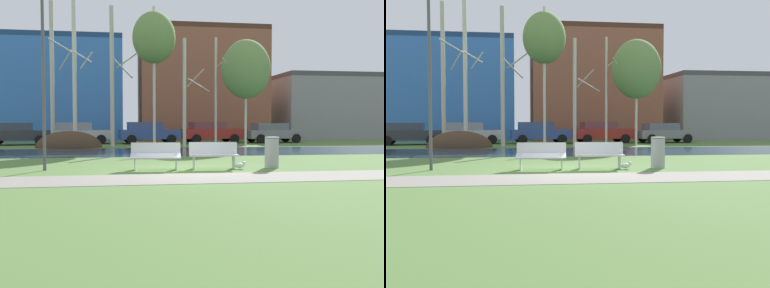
% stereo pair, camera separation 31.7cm
% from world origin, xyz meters
% --- Properties ---
extents(ground_plane, '(120.00, 120.00, 0.00)m').
position_xyz_m(ground_plane, '(0.00, 10.00, 0.00)').
color(ground_plane, '#517538').
extents(paved_path_strip, '(60.00, 2.25, 0.01)m').
position_xyz_m(paved_path_strip, '(0.00, -1.87, 0.01)').
color(paved_path_strip, gray).
rests_on(paved_path_strip, ground).
extents(river_band, '(80.00, 6.51, 0.01)m').
position_xyz_m(river_band, '(0.00, 9.18, 0.00)').
color(river_band, '#284256').
rests_on(river_band, ground).
extents(soil_mound, '(3.83, 2.41, 1.97)m').
position_xyz_m(soil_mound, '(-4.97, 13.55, 0.00)').
color(soil_mound, '#423021').
rests_on(soil_mound, ground).
extents(bench_left, '(1.65, 0.71, 0.87)m').
position_xyz_m(bench_left, '(-0.94, 0.54, 0.47)').
color(bench_left, silver).
rests_on(bench_left, ground).
extents(bench_right, '(1.65, 0.71, 0.87)m').
position_xyz_m(bench_right, '(0.96, 0.54, 0.47)').
color(bench_right, silver).
rests_on(bench_right, ground).
extents(trash_bin, '(0.49, 0.49, 1.04)m').
position_xyz_m(trash_bin, '(2.95, 0.55, 0.54)').
color(trash_bin, '#999B9E').
rests_on(trash_bin, ground).
extents(seagull, '(0.43, 0.16, 0.26)m').
position_xyz_m(seagull, '(1.80, 0.31, 0.13)').
color(seagull, white).
rests_on(seagull, ground).
extents(streetlamp, '(0.32, 0.32, 5.87)m').
position_xyz_m(streetlamp, '(-4.43, 0.88, 3.86)').
color(streetlamp, '#4C4C51').
rests_on(streetlamp, ground).
extents(birch_far_left, '(1.61, 2.64, 8.82)m').
position_xyz_m(birch_far_left, '(-6.03, 14.97, 4.48)').
color(birch_far_left, '#BCB7A8').
rests_on(birch_far_left, ground).
extents(birch_left, '(1.24, 2.13, 9.18)m').
position_xyz_m(birch_left, '(-4.66, 14.28, 4.62)').
color(birch_left, beige).
rests_on(birch_left, ground).
extents(birch_center_left, '(1.62, 2.73, 8.47)m').
position_xyz_m(birch_center_left, '(-2.43, 14.20, 4.28)').
color(birch_center_left, '#BCB7A8').
rests_on(birch_center_left, ground).
extents(birch_center, '(2.60, 2.60, 8.45)m').
position_xyz_m(birch_center, '(0.05, 13.86, 6.56)').
color(birch_center, beige).
rests_on(birch_center, ground).
extents(birch_center_right, '(1.65, 2.70, 6.55)m').
position_xyz_m(birch_center_right, '(1.90, 13.50, 3.32)').
color(birch_center_right, beige).
rests_on(birch_center_right, ground).
extents(birch_right, '(1.50, 2.40, 6.89)m').
position_xyz_m(birch_right, '(4.10, 14.75, 3.54)').
color(birch_right, beige).
rests_on(birch_right, ground).
extents(birch_far_right, '(3.12, 3.12, 6.73)m').
position_xyz_m(birch_far_right, '(5.93, 14.38, 4.85)').
color(birch_far_right, beige).
rests_on(birch_far_right, ground).
extents(parked_van_nearest_dark, '(4.25, 2.27, 1.44)m').
position_xyz_m(parked_van_nearest_dark, '(-8.62, 17.24, 0.76)').
color(parked_van_nearest_dark, '#282B30').
rests_on(parked_van_nearest_dark, ground).
extents(parked_sedan_second_silver, '(4.72, 2.27, 1.47)m').
position_xyz_m(parked_sedan_second_silver, '(-4.95, 18.08, 0.77)').
color(parked_sedan_second_silver, '#B2B5BC').
rests_on(parked_sedan_second_silver, ground).
extents(parked_hatch_third_blue, '(4.28, 2.41, 1.49)m').
position_xyz_m(parked_hatch_third_blue, '(-0.06, 17.94, 0.79)').
color(parked_hatch_third_blue, '#2D4793').
rests_on(parked_hatch_third_blue, ground).
extents(parked_wagon_fourth_red, '(4.36, 2.42, 1.48)m').
position_xyz_m(parked_wagon_fourth_red, '(4.41, 18.11, 0.79)').
color(parked_wagon_fourth_red, maroon).
rests_on(parked_wagon_fourth_red, ground).
extents(parked_suv_fifth_grey, '(4.28, 2.26, 1.40)m').
position_xyz_m(parked_suv_fifth_grey, '(8.89, 17.77, 0.75)').
color(parked_suv_fifth_grey, slate).
rests_on(parked_suv_fifth_grey, ground).
extents(building_blue_store, '(12.25, 6.14, 8.35)m').
position_xyz_m(building_blue_store, '(-7.88, 25.12, 4.18)').
color(building_blue_store, '#3870C6').
rests_on(building_blue_store, ground).
extents(building_brick_low, '(10.39, 7.60, 9.31)m').
position_xyz_m(building_brick_low, '(4.91, 25.46, 4.66)').
color(building_brick_low, brown).
rests_on(building_brick_low, ground).
extents(building_grey_warehouse, '(17.10, 9.02, 5.65)m').
position_xyz_m(building_grey_warehouse, '(20.30, 25.98, 2.83)').
color(building_grey_warehouse, gray).
rests_on(building_grey_warehouse, ground).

